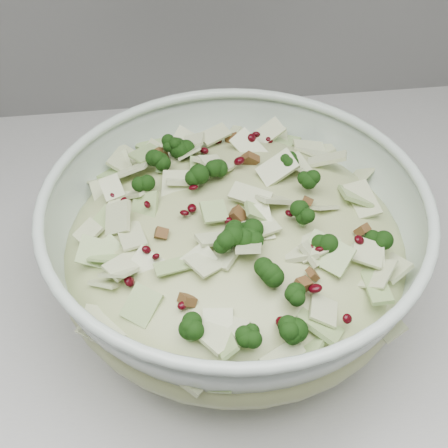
# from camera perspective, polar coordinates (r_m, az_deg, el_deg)

# --- Properties ---
(mixing_bowl) EXTENTS (0.38, 0.38, 0.15)m
(mixing_bowl) POSITION_cam_1_polar(r_m,az_deg,el_deg) (0.61, 0.99, -2.34)
(mixing_bowl) COLOR silver
(mixing_bowl) RESTS_ON counter
(salad) EXTENTS (0.41, 0.41, 0.15)m
(salad) POSITION_cam_1_polar(r_m,az_deg,el_deg) (0.60, 1.01, -0.79)
(salad) COLOR tan
(salad) RESTS_ON mixing_bowl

